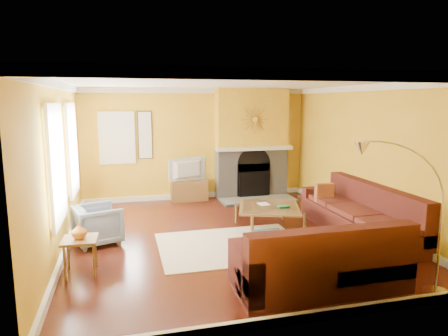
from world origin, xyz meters
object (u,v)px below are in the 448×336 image
object	(u,v)px
sectional_sofa	(309,221)
armchair	(98,225)
coffee_table	(269,217)
side_table	(81,256)
arc_lamp	(404,223)
media_console	(189,191)

from	to	relation	value
sectional_sofa	armchair	distance (m)	3.54
coffee_table	armchair	world-z (taller)	armchair
side_table	arc_lamp	bearing A→B (deg)	-24.87
sectional_sofa	armchair	size ratio (longest dim) A/B	4.93
media_console	arc_lamp	size ratio (longest dim) A/B	0.45
sectional_sofa	coffee_table	world-z (taller)	sectional_sofa
media_console	arc_lamp	distance (m)	5.85
sectional_sofa	armchair	world-z (taller)	sectional_sofa
media_console	arc_lamp	xyz separation A→B (m)	(1.64, -5.57, 0.73)
coffee_table	armchair	xyz separation A→B (m)	(-3.09, -0.04, 0.11)
sectional_sofa	side_table	distance (m)	3.55
armchair	media_console	bearing A→B (deg)	-55.30
arc_lamp	sectional_sofa	bearing A→B (deg)	97.83
sectional_sofa	media_console	xyz separation A→B (m)	(-1.38, 3.67, -0.21)
armchair	arc_lamp	bearing A→B (deg)	-147.09
sectional_sofa	arc_lamp	world-z (taller)	arc_lamp
media_console	side_table	world-z (taller)	side_table
armchair	arc_lamp	xyz separation A→B (m)	(3.63, -2.96, 0.64)
coffee_table	side_table	bearing A→B (deg)	-159.15
armchair	arc_lamp	size ratio (longest dim) A/B	0.38
sectional_sofa	media_console	world-z (taller)	sectional_sofa
media_console	armchair	distance (m)	3.28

